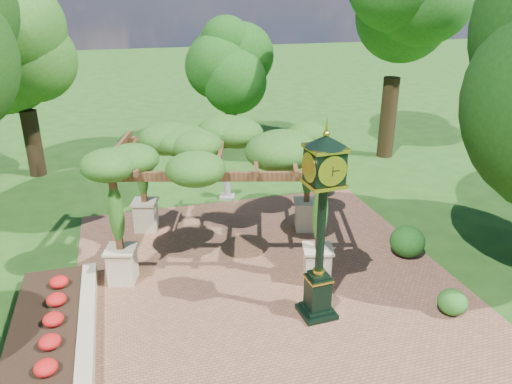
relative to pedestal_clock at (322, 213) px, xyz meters
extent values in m
plane|color=#1E4714|center=(-0.73, 0.35, -2.74)|extent=(120.00, 120.00, 0.00)
cube|color=brown|center=(-0.73, 1.35, -2.72)|extent=(10.00, 12.00, 0.04)
cube|color=#C6B793|center=(-5.33, 0.85, -2.54)|extent=(0.35, 5.00, 0.40)
cube|color=red|center=(-6.23, 0.85, -2.56)|extent=(1.50, 5.00, 0.36)
cube|color=black|center=(0.00, 0.00, -2.64)|extent=(0.85, 0.85, 0.12)
cube|color=black|center=(0.00, 0.00, -2.10)|extent=(0.53, 0.53, 0.90)
cube|color=gold|center=(0.00, 0.00, -1.70)|extent=(0.60, 0.60, 0.04)
cylinder|color=black|center=(0.00, 0.00, -0.40)|extent=(0.21, 0.21, 2.31)
cube|color=black|center=(0.00, 0.00, 1.11)|extent=(0.75, 0.75, 0.70)
cylinder|color=white|center=(0.02, -0.36, 1.11)|extent=(0.60, 0.07, 0.60)
cone|color=black|center=(0.00, 0.00, 1.66)|extent=(0.96, 0.96, 0.25)
sphere|color=gold|center=(0.00, 0.00, 1.81)|extent=(0.14, 0.14, 0.14)
cube|color=beige|center=(-4.45, 2.80, -2.23)|extent=(0.83, 0.83, 0.94)
cube|color=brown|center=(-4.45, 2.80, -0.75)|extent=(0.21, 0.21, 1.93)
cube|color=beige|center=(0.57, 1.41, -2.23)|extent=(0.83, 0.83, 0.94)
cube|color=brown|center=(0.57, 1.41, -0.75)|extent=(0.21, 0.21, 1.93)
cube|color=beige|center=(-3.62, 5.82, -2.23)|extent=(0.83, 0.83, 0.94)
cube|color=brown|center=(-3.62, 5.82, -0.75)|extent=(0.21, 0.21, 1.93)
cube|color=beige|center=(1.41, 4.43, -2.23)|extent=(0.83, 0.83, 0.94)
cube|color=brown|center=(1.41, 4.43, -0.75)|extent=(0.21, 0.21, 1.93)
cube|color=brown|center=(-1.94, 2.11, 0.30)|extent=(5.87, 1.75, 0.23)
cube|color=brown|center=(-1.11, 5.13, 0.30)|extent=(5.87, 1.75, 0.23)
ellipsoid|color=#275418|center=(-1.52, 3.62, 0.58)|extent=(6.83, 5.23, 1.04)
cube|color=#9B9B93|center=(-0.48, 7.79, -2.70)|extent=(0.68, 0.68, 0.10)
cylinder|color=#9B9B93|center=(-0.48, 7.79, -2.27)|extent=(0.35, 0.35, 0.86)
cylinder|color=#9B9B93|center=(-0.48, 7.79, -1.82)|extent=(0.64, 0.64, 0.05)
ellipsoid|color=#26631C|center=(3.16, -0.84, -2.39)|extent=(0.74, 0.74, 0.63)
ellipsoid|color=#1A4C15|center=(3.64, 1.97, -2.24)|extent=(1.07, 1.07, 0.92)
ellipsoid|color=#295D1B|center=(3.07, 6.98, -2.35)|extent=(0.95, 0.95, 0.70)
cylinder|color=black|center=(-7.68, 12.43, -1.35)|extent=(0.68, 0.68, 2.78)
ellipsoid|color=#2D5D1A|center=(-7.68, 12.43, 2.23)|extent=(4.08, 4.08, 4.38)
cylinder|color=#341E15|center=(1.17, 14.17, -1.55)|extent=(0.57, 0.57, 2.39)
ellipsoid|color=#164310|center=(1.17, 14.17, 1.53)|extent=(3.03, 3.03, 3.77)
cylinder|color=#2E2112|center=(7.82, 10.75, -0.90)|extent=(0.73, 0.73, 3.69)
ellipsoid|color=#245D1A|center=(7.82, 10.75, 3.86)|extent=(5.24, 5.24, 5.82)
camera|label=1|loc=(-4.14, -9.31, 4.63)|focal=35.00mm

